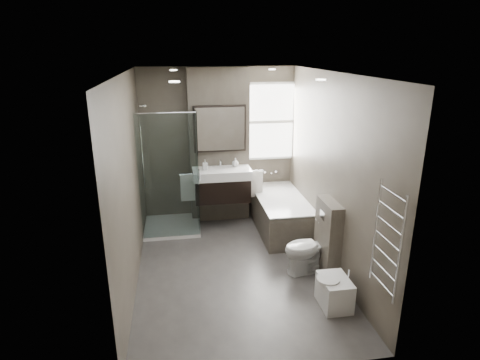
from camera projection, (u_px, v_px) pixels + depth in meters
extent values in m
cube|color=#464240|center=(235.00, 270.00, 5.52)|extent=(2.65, 3.85, 0.05)
cube|color=silver|center=(234.00, 71.00, 4.69)|extent=(2.65, 3.85, 0.05)
cube|color=brown|center=(218.00, 144.00, 6.91)|extent=(2.65, 0.05, 2.60)
cube|color=brown|center=(269.00, 250.00, 3.30)|extent=(2.65, 0.05, 2.60)
cube|color=brown|center=(128.00, 184.00, 4.91)|extent=(0.05, 3.85, 2.60)
cube|color=brown|center=(333.00, 173.00, 5.31)|extent=(0.05, 3.85, 2.60)
cube|color=#514A40|center=(219.00, 146.00, 6.77)|extent=(1.00, 0.25, 2.60)
cube|color=black|center=(222.00, 189.00, 6.64)|extent=(0.90, 0.45, 0.38)
cube|color=white|center=(222.00, 173.00, 6.56)|extent=(0.95, 0.47, 0.15)
cylinder|color=silver|center=(220.00, 163.00, 6.68)|extent=(0.03, 0.03, 0.12)
cylinder|color=silver|center=(221.00, 161.00, 6.60)|extent=(0.02, 0.12, 0.02)
cube|color=black|center=(220.00, 129.00, 6.52)|extent=(0.86, 0.06, 0.76)
cube|color=white|center=(220.00, 129.00, 6.48)|extent=(0.80, 0.02, 0.70)
cube|color=silver|center=(188.00, 187.00, 6.52)|extent=(0.24, 0.06, 0.44)
cube|color=silver|center=(255.00, 184.00, 6.69)|extent=(0.24, 0.06, 0.44)
cube|color=white|center=(172.00, 226.00, 6.74)|extent=(0.90, 0.90, 0.06)
cube|color=white|center=(169.00, 178.00, 6.01)|extent=(0.88, 0.01, 1.94)
cube|color=white|center=(197.00, 168.00, 6.49)|extent=(0.01, 0.88, 1.94)
cylinder|color=silver|center=(142.00, 157.00, 6.29)|extent=(0.02, 0.02, 1.00)
cube|color=#514A40|center=(280.00, 214.00, 6.60)|extent=(0.75, 1.60, 0.55)
cube|color=white|center=(281.00, 198.00, 6.51)|extent=(0.75, 1.60, 0.03)
cube|color=white|center=(281.00, 202.00, 6.53)|extent=(0.61, 1.42, 0.12)
cube|color=white|center=(270.00, 122.00, 6.89)|extent=(0.98, 0.04, 1.33)
cube|color=white|center=(270.00, 122.00, 6.87)|extent=(0.90, 0.01, 1.25)
cube|color=white|center=(270.00, 122.00, 6.86)|extent=(0.90, 0.01, 0.05)
imported|color=white|center=(309.00, 248.00, 5.34)|extent=(0.74, 0.51, 0.69)
cube|color=#514A40|center=(328.00, 237.00, 5.31)|extent=(0.18, 0.55, 1.00)
cube|color=silver|center=(322.00, 215.00, 5.19)|extent=(0.01, 0.16, 0.11)
cube|color=white|center=(334.00, 292.00, 4.66)|extent=(0.32, 0.44, 0.36)
cylinder|color=white|center=(328.00, 280.00, 4.59)|extent=(0.27, 0.27, 0.04)
cylinder|color=silver|center=(349.00, 273.00, 4.61)|extent=(0.02, 0.02, 0.10)
cylinder|color=silver|center=(400.00, 252.00, 3.64)|extent=(0.03, 0.03, 1.10)
cylinder|color=silver|center=(376.00, 230.00, 4.07)|extent=(0.03, 0.03, 1.10)
cube|color=silver|center=(387.00, 240.00, 3.85)|extent=(0.02, 0.46, 1.00)
imported|color=white|center=(205.00, 165.00, 6.47)|extent=(0.08, 0.08, 0.17)
imported|color=white|center=(235.00, 162.00, 6.66)|extent=(0.11, 0.11, 0.15)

